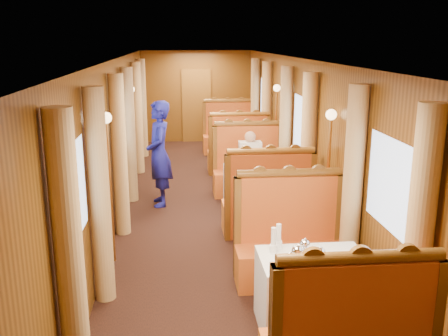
{
  "coord_description": "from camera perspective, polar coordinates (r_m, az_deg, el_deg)",
  "views": [
    {
      "loc": [
        -0.54,
        -7.86,
        2.81
      ],
      "look_at": [
        0.1,
        -1.12,
        1.05
      ],
      "focal_mm": 40.0,
      "sensor_mm": 36.0,
      "label": 1
    }
  ],
  "objects": [
    {
      "name": "table_near",
      "position": [
        5.16,
        10.04,
        -13.87
      ],
      "size": [
        1.05,
        0.72,
        0.75
      ],
      "primitive_type": "cube",
      "color": "white",
      "rests_on": "floor"
    },
    {
      "name": "window_right_mid",
      "position": [
        8.23,
        8.96,
        4.88
      ],
      "size": [
        0.01,
        1.2,
        0.9
      ],
      "primitive_type": null,
      "rotation": [
        1.57,
        0.0,
        -1.57
      ],
      "color": "#96ADCE",
      "rests_on": "wall_right"
    },
    {
      "name": "banquette_mid_fwd",
      "position": [
        7.36,
        5.0,
        -4.4
      ],
      "size": [
        1.3,
        0.55,
        1.34
      ],
      "color": "#A72E12",
      "rests_on": "floor"
    },
    {
      "name": "table_mid",
      "position": [
        8.33,
        3.75,
        -2.46
      ],
      "size": [
        1.05,
        0.72,
        0.75
      ],
      "primitive_type": "cube",
      "color": "white",
      "rests_on": "floor"
    },
    {
      "name": "teapot_left",
      "position": [
        4.8,
        8.31,
        -10.09
      ],
      "size": [
        0.18,
        0.14,
        0.15
      ],
      "primitive_type": null,
      "rotation": [
        0.0,
        0.0,
        -0.03
      ],
      "color": "silver",
      "rests_on": "tea_tray"
    },
    {
      "name": "window_right_near",
      "position": [
        4.99,
        18.76,
        -2.04
      ],
      "size": [
        0.01,
        1.2,
        0.9
      ],
      "primitive_type": null,
      "rotation": [
        1.57,
        0.0,
        -1.57
      ],
      "color": "#96ADCE",
      "rests_on": "wall_right"
    },
    {
      "name": "wall_left",
      "position": [
        8.07,
        -12.15,
        3.09
      ],
      "size": [
        0.01,
        12.0,
        2.5
      ],
      "primitive_type": null,
      "rotation": [
        1.57,
        0.0,
        1.57
      ],
      "color": "brown",
      "rests_on": "floor"
    },
    {
      "name": "passenger",
      "position": [
        8.97,
        3.02,
        1.22
      ],
      "size": [
        0.4,
        0.44,
        0.76
      ],
      "color": "beige",
      "rests_on": "banquette_mid_aft"
    },
    {
      "name": "cup_outboard",
      "position": [
        5.1,
        6.24,
        -8.06
      ],
      "size": [
        0.08,
        0.08,
        0.26
      ],
      "rotation": [
        0.0,
        0.0,
        0.07
      ],
      "color": "white",
      "rests_on": "table_near"
    },
    {
      "name": "steward",
      "position": [
        8.57,
        -7.43,
        1.62
      ],
      "size": [
        0.51,
        0.71,
        1.81
      ],
      "primitive_type": "imported",
      "rotation": [
        0.0,
        0.0,
        -1.45
      ],
      "color": "navy",
      "rests_on": "floor"
    },
    {
      "name": "floor",
      "position": [
        8.36,
        -1.39,
        -5.07
      ],
      "size": [
        3.0,
        12.0,
        0.01
      ],
      "primitive_type": null,
      "color": "black",
      "rests_on": "ground"
    },
    {
      "name": "sconce_left_fore",
      "position": [
        6.33,
        -13.07,
        1.17
      ],
      "size": [
        0.14,
        0.14,
        1.95
      ],
      "color": "#BF8C3F",
      "rests_on": "floor"
    },
    {
      "name": "curtain_left_near_a",
      "position": [
        4.02,
        -17.24,
        -10.13
      ],
      "size": [
        0.22,
        0.22,
        2.35
      ],
      "primitive_type": "cylinder",
      "color": "tan",
      "rests_on": "floor"
    },
    {
      "name": "curtain_right_far_b",
      "position": [
        12.4,
        3.59,
        6.97
      ],
      "size": [
        0.22,
        0.22,
        2.35
      ],
      "primitive_type": "cylinder",
      "color": "tan",
      "rests_on": "floor"
    },
    {
      "name": "teapot_back",
      "position": [
        4.97,
        9.18,
        -9.24
      ],
      "size": [
        0.21,
        0.19,
        0.14
      ],
      "primitive_type": null,
      "rotation": [
        0.0,
        0.0,
        -0.4
      ],
      "color": "silver",
      "rests_on": "tea_tray"
    },
    {
      "name": "curtain_left_far_b",
      "position": [
        12.28,
        -9.34,
        6.73
      ],
      "size": [
        0.22,
        0.22,
        2.35
      ],
      "primitive_type": "cylinder",
      "color": "tan",
      "rests_on": "floor"
    },
    {
      "name": "sconce_left_aft",
      "position": [
        9.75,
        -10.46,
        5.93
      ],
      "size": [
        0.14,
        0.14,
        1.95
      ],
      "color": "#BF8C3F",
      "rests_on": "floor"
    },
    {
      "name": "curtain_right_near_b",
      "position": [
        5.72,
        14.45,
        -2.51
      ],
      "size": [
        0.22,
        0.22,
        2.35
      ],
      "primitive_type": "cylinder",
      "color": "tan",
      "rests_on": "floor"
    },
    {
      "name": "cup_inboard",
      "position": [
        5.01,
        5.67,
        -8.5
      ],
      "size": [
        0.08,
        0.08,
        0.26
      ],
      "rotation": [
        0.0,
        0.0,
        -0.08
      ],
      "color": "white",
      "rests_on": "table_near"
    },
    {
      "name": "banquette_mid_aft",
      "position": [
        9.28,
        2.77,
        -0.35
      ],
      "size": [
        1.3,
        0.55,
        1.34
      ],
      "color": "#A72E12",
      "rests_on": "floor"
    },
    {
      "name": "window_left_near",
      "position": [
        4.66,
        -16.88,
        -3.05
      ],
      "size": [
        0.01,
        1.2,
        0.9
      ],
      "primitive_type": null,
      "rotation": [
        1.57,
        0.0,
        1.57
      ],
      "color": "#96ADCE",
      "rests_on": "wall_left"
    },
    {
      "name": "curtain_right_near_a",
      "position": [
        4.38,
        21.31,
        -8.44
      ],
      "size": [
        0.22,
        0.22,
        2.35
      ],
      "primitive_type": "cylinder",
      "color": "tan",
      "rests_on": "floor"
    },
    {
      "name": "rose_vase_far",
      "position": [
        11.61,
        1.02,
        5.25
      ],
      "size": [
        0.06,
        0.06,
        0.36
      ],
      "rotation": [
        0.0,
        0.0,
        0.42
      ],
      "color": "silver",
      "rests_on": "table_far"
    },
    {
      "name": "banquette_far_fwd",
      "position": [
        10.69,
        1.67,
        1.67
      ],
      "size": [
        1.3,
        0.55,
        1.34
      ],
      "color": "#A72E12",
      "rests_on": "floor"
    },
    {
      "name": "curtain_right_far_a",
      "position": [
        10.87,
        4.86,
        5.88
      ],
      "size": [
        0.22,
        0.22,
        2.35
      ],
      "primitive_type": "cylinder",
      "color": "tan",
      "rests_on": "floor"
    },
    {
      "name": "banquette_near_aft",
      "position": [
        6.02,
        7.52,
        -8.93
      ],
      "size": [
        1.3,
        0.55,
        1.34
      ],
      "color": "#A72E12",
      "rests_on": "floor"
    },
    {
      "name": "rose_vase_mid",
      "position": [
        8.15,
        3.62,
        1.19
      ],
      "size": [
        0.06,
        0.06,
        0.36
      ],
      "rotation": [
        0.0,
        0.0,
        -0.16
      ],
      "color": "silver",
      "rests_on": "table_mid"
    },
    {
      "name": "doorway_far",
      "position": [
        13.96,
        -3.16,
        7.11
      ],
      "size": [
        0.8,
        0.04,
        2.0
      ],
      "primitive_type": "cube",
      "color": "brown",
      "rests_on": "floor"
    },
    {
      "name": "curtain_right_mid_b",
      "position": [
        9.0,
        7.03,
        3.99
      ],
      "size": [
        0.22,
        0.22,
        2.35
      ],
      "primitive_type": "cylinder",
      "color": "tan",
      "rests_on": "floor"
    },
    {
      "name": "wall_right",
      "position": [
        8.27,
        9.0,
        3.51
      ],
      "size": [
        0.01,
        12.0,
        2.5
      ],
      "primitive_type": null,
      "rotation": [
        1.57,
        0.0,
        -1.57
      ],
      "color": "brown",
      "rests_on": "floor"
    },
    {
      "name": "window_left_mid",
      "position": [
        8.03,
        -12.12,
        4.49
      ],
      "size": [
        0.01,
        1.2,
        0.9
      ],
      "primitive_type": null,
      "rotation": [
        1.57,
        0.0,
        1.57
      ],
      "color": "#96ADCE",
      "rests_on": "wall_left"
    },
    {
      "name": "curtain_right_mid_a",
      "position": [
        7.51,
        9.54,
        1.8
      ],
      "size": [
        0.22,
        0.22,
        2.35
      ],
      "primitive_type": "cylinder",
      "color": "tan",
      "rests_on": "floor"
    },
    {
      "name": "ceiling",
      "position": [
        7.88,
        -1.51,
        12.31
      ],
      "size": [
        3.0,
        12.0,
        0.01
      ],
      "primitive_type": null,
      "rotation": [
        3.14,
        0.0,
        0.0
      ],
      "color": "silver",
      "rests_on": "wall_left"
    },
    {
      "name": "banquette_far_aft",
      "position": [
        12.67,
        0.55,
        3.72
      ],
      "size": [
        1.3,
        0.55,
        1.34
      ],
      "color": "#A72E12",
      "rests_on": "floor"
    },
    {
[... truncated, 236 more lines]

